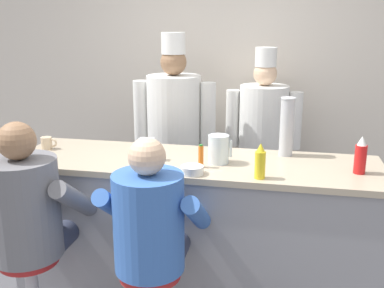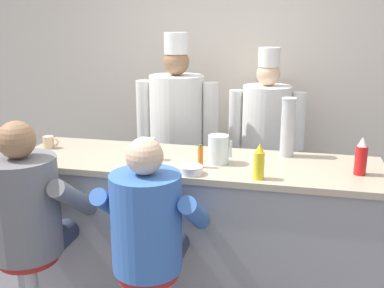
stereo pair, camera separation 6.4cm
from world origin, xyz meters
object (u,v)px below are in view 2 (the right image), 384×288
object	(u,v)px
cup_stack_steel	(288,127)
diner_seated_blue	(149,228)
water_pitcher_clear	(219,149)
napkin_dispenser_chrome	(147,149)
cereal_bowl	(191,170)
diner_seated_grey	(28,211)
hot_sauce_bottle_orange	(200,156)
cook_in_whites_near	(177,131)
cook_in_whites_far	(266,135)
breakfast_plate	(34,157)
mustard_bottle_yellow	(259,163)
ketchup_bottle_red	(361,157)
coffee_mug_tan	(49,142)

from	to	relation	value
cup_stack_steel	diner_seated_blue	bearing A→B (deg)	-130.02
water_pitcher_clear	napkin_dispenser_chrome	world-z (taller)	water_pitcher_clear
water_pitcher_clear	cereal_bowl	size ratio (longest dim) A/B	1.33
cereal_bowl	diner_seated_grey	bearing A→B (deg)	-160.01
hot_sauce_bottle_orange	water_pitcher_clear	xyz separation A→B (m)	(0.09, 0.11, 0.02)
cook_in_whites_near	cook_in_whites_far	bearing A→B (deg)	20.76
water_pitcher_clear	napkin_dispenser_chrome	size ratio (longest dim) A/B	1.27
cup_stack_steel	water_pitcher_clear	bearing A→B (deg)	-148.20
breakfast_plate	napkin_dispenser_chrome	world-z (taller)	napkin_dispenser_chrome
diner_seated_blue	cook_in_whites_far	size ratio (longest dim) A/B	0.79
mustard_bottle_yellow	cereal_bowl	xyz separation A→B (m)	(-0.40, -0.01, -0.07)
diner_seated_grey	cook_in_whites_near	distance (m)	1.59
breakfast_plate	diner_seated_grey	distance (m)	0.47
ketchup_bottle_red	coffee_mug_tan	distance (m)	2.12
diner_seated_blue	cook_in_whites_far	distance (m)	1.86
cereal_bowl	cook_in_whites_near	xyz separation A→B (m)	(-0.40, 1.16, -0.05)
water_pitcher_clear	breakfast_plate	xyz separation A→B (m)	(-1.21, -0.20, -0.08)
water_pitcher_clear	diner_seated_blue	world-z (taller)	diner_seated_blue
cup_stack_steel	breakfast_plate	bearing A→B (deg)	-164.33
ketchup_bottle_red	cup_stack_steel	bearing A→B (deg)	146.26
ketchup_bottle_red	diner_seated_grey	size ratio (longest dim) A/B	0.17
napkin_dispenser_chrome	diner_seated_grey	distance (m)	0.83
coffee_mug_tan	mustard_bottle_yellow	bearing A→B (deg)	-11.76
cereal_bowl	diner_seated_blue	size ratio (longest dim) A/B	0.10
cook_in_whites_far	ketchup_bottle_red	bearing A→B (deg)	-62.48
mustard_bottle_yellow	diner_seated_grey	size ratio (longest dim) A/B	0.15
mustard_bottle_yellow	napkin_dispenser_chrome	world-z (taller)	mustard_bottle_yellow
ketchup_bottle_red	diner_seated_blue	size ratio (longest dim) A/B	0.17
diner_seated_grey	diner_seated_blue	bearing A→B (deg)	-0.21
water_pitcher_clear	cook_in_whites_near	xyz separation A→B (m)	(-0.52, 0.91, -0.12)
diner_seated_blue	diner_seated_grey	bearing A→B (deg)	179.79
cup_stack_steel	diner_seated_grey	size ratio (longest dim) A/B	0.29
napkin_dispenser_chrome	diner_seated_grey	size ratio (longest dim) A/B	0.10
coffee_mug_tan	hot_sauce_bottle_orange	bearing A→B (deg)	-9.22
ketchup_bottle_red	water_pitcher_clear	xyz separation A→B (m)	(-0.86, 0.03, -0.02)
hot_sauce_bottle_orange	cup_stack_steel	world-z (taller)	cup_stack_steel
breakfast_plate	cereal_bowl	size ratio (longest dim) A/B	1.59
breakfast_plate	diner_seated_blue	size ratio (longest dim) A/B	0.16
ketchup_bottle_red	cup_stack_steel	distance (m)	0.54
mustard_bottle_yellow	cook_in_whites_near	xyz separation A→B (m)	(-0.80, 1.16, -0.13)
napkin_dispenser_chrome	cook_in_whites_near	bearing A→B (deg)	92.94
ketchup_bottle_red	diner_seated_grey	bearing A→B (deg)	-163.82
cereal_bowl	cook_in_whites_far	distance (m)	1.49
diner_seated_grey	diner_seated_blue	size ratio (longest dim) A/B	1.04
mustard_bottle_yellow	cook_in_whites_far	xyz separation A→B (m)	(-0.06, 1.44, -0.20)
cereal_bowl	napkin_dispenser_chrome	xyz separation A→B (m)	(-0.35, 0.23, 0.05)
cook_in_whites_near	cook_in_whites_far	xyz separation A→B (m)	(0.75, 0.28, -0.07)
coffee_mug_tan	cup_stack_steel	bearing A→B (deg)	6.40
cook_in_whites_far	cup_stack_steel	bearing A→B (deg)	-77.92
breakfast_plate	cup_stack_steel	size ratio (longest dim) A/B	0.55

